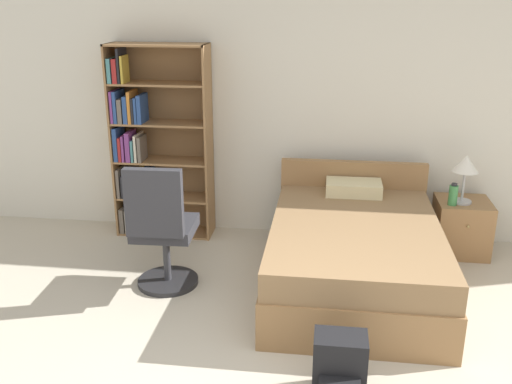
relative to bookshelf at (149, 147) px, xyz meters
name	(u,v)px	position (x,y,z in m)	size (l,w,h in m)	color
wall_back	(317,105)	(1.61, 0.21, 0.41)	(9.00, 0.06, 2.60)	silver
bookshelf	(149,147)	(0.00, 0.00, 0.00)	(0.95, 0.34, 1.88)	olive
bed	(354,253)	(1.98, -0.90, -0.60)	(1.36, 1.95, 0.83)	olive
office_chair	(162,231)	(0.45, -1.17, -0.38)	(0.51, 0.58, 1.09)	#232326
nightstand	(461,227)	(3.00, -0.11, -0.64)	(0.48, 0.48, 0.51)	olive
table_lamp	(466,167)	(2.96, -0.15, -0.04)	(0.23, 0.23, 0.44)	#B2B2B7
water_bottle	(453,195)	(2.87, -0.22, -0.29)	(0.08, 0.08, 0.20)	#3F8C4C
backpack_black	(339,368)	(1.86, -2.31, -0.70)	(0.32, 0.29, 0.40)	black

